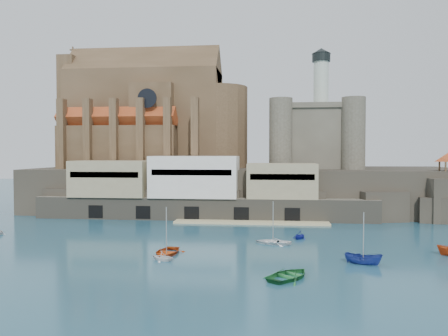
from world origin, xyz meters
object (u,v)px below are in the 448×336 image
at_px(castle_keep, 313,134).
at_px(boat_2, 363,264).
at_px(boat_1, 163,260).
at_px(church, 152,120).
at_px(boat_0, 167,254).

distance_m(castle_keep, boat_2, 55.91).
relative_size(castle_keep, boat_2, 6.47).
bearing_deg(castle_keep, boat_1, -114.11).
distance_m(church, castle_keep, 40.39).
relative_size(boat_0, boat_1, 1.92).
distance_m(church, boat_1, 60.94).
xyz_separation_m(church, boat_0, (15.88, -51.09, -22.13)).
height_order(boat_1, boat_2, boat_2).
height_order(church, boat_0, church).
height_order(boat_0, boat_1, boat_0).
relative_size(boat_0, boat_2, 1.32).
height_order(castle_keep, boat_1, castle_keep).
xyz_separation_m(boat_0, boat_2, (25.31, -2.51, 0.00)).
relative_size(castle_keep, boat_1, 9.45).
height_order(castle_keep, boat_0, castle_keep).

